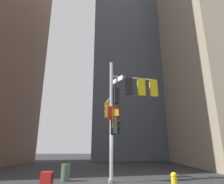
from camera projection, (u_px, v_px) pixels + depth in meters
ground at (111, 183)px, 10.21m from camera, size 120.00×120.00×0.00m
building_mid_block at (133, 79)px, 37.88m from camera, size 14.00×14.00×29.93m
signal_pole_assembly at (122, 104)px, 11.72m from camera, size 3.57×2.45×7.04m
newspaper_box at (46, 183)px, 7.66m from camera, size 0.45×0.36×0.86m
trash_bin at (66, 173)px, 10.75m from camera, size 0.49×0.49×0.91m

